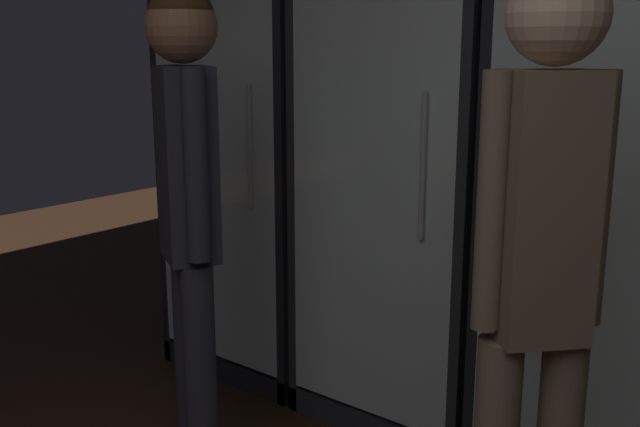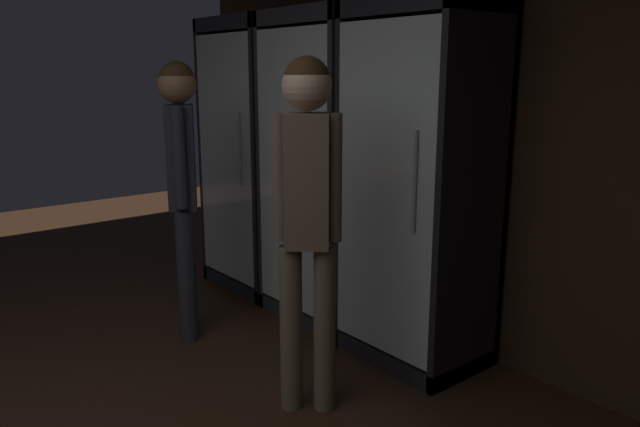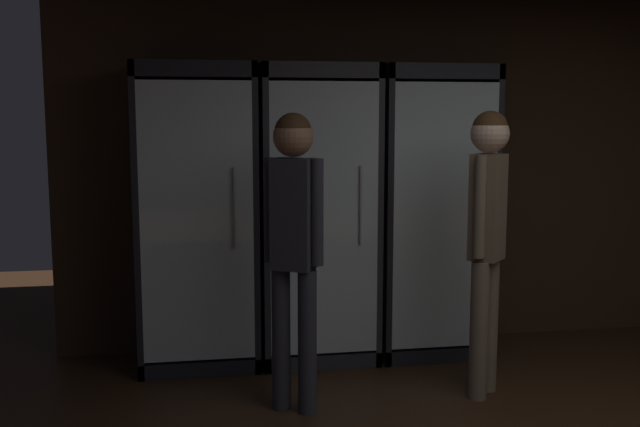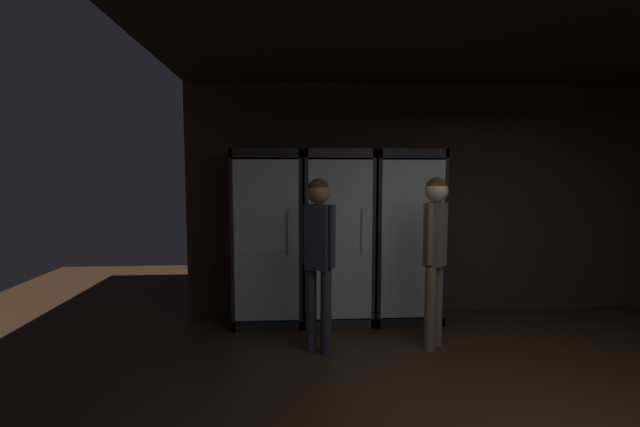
# 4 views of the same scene
# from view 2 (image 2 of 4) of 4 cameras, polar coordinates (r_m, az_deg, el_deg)

# --- Properties ---
(wall_back) EXTENTS (6.00, 0.06, 2.80)m
(wall_back) POSITION_cam_2_polar(r_m,az_deg,el_deg) (3.39, 18.45, 8.64)
(wall_back) COLOR #382619
(wall_back) RESTS_ON ground
(cooler_far_left) EXTENTS (0.78, 0.59, 2.00)m
(cooler_far_left) POSITION_cam_2_polar(r_m,az_deg,el_deg) (4.66, -5.38, 5.08)
(cooler_far_left) COLOR black
(cooler_far_left) RESTS_ON ground
(cooler_left) EXTENTS (0.78, 0.59, 2.00)m
(cooler_left) POSITION_cam_2_polar(r_m,az_deg,el_deg) (4.03, 1.03, 3.90)
(cooler_left) COLOR #2B2B30
(cooler_left) RESTS_ON ground
(cooler_center) EXTENTS (0.78, 0.59, 2.00)m
(cooler_center) POSITION_cam_2_polar(r_m,az_deg,el_deg) (3.47, 9.65, 2.13)
(cooler_center) COLOR black
(cooler_center) RESTS_ON ground
(shopper_near) EXTENTS (0.31, 0.25, 1.68)m
(shopper_near) POSITION_cam_2_polar(r_m,az_deg,el_deg) (3.74, -12.73, 4.03)
(shopper_near) COLOR #2D2D38
(shopper_near) RESTS_ON ground
(shopper_far) EXTENTS (0.26, 0.26, 1.69)m
(shopper_far) POSITION_cam_2_polar(r_m,az_deg,el_deg) (2.81, -1.18, 1.33)
(shopper_far) COLOR #72604C
(shopper_far) RESTS_ON ground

